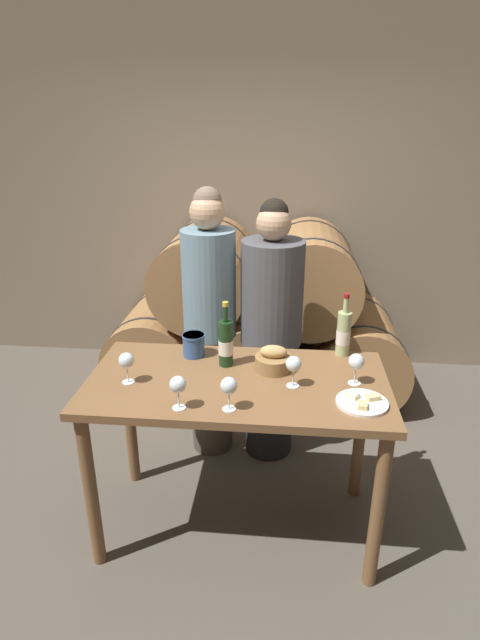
{
  "coord_description": "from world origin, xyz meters",
  "views": [
    {
      "loc": [
        0.21,
        -2.09,
        2.07
      ],
      "look_at": [
        0.0,
        0.15,
        1.15
      ],
      "focal_mm": 28.0,
      "sensor_mm": 36.0,
      "label": 1
    }
  ],
  "objects_px": {
    "bread_basket": "(273,360)",
    "wine_glass_far_right": "(356,362)",
    "wine_bottle_red": "(226,343)",
    "blue_crock": "(194,344)",
    "cheese_plate": "(362,402)",
    "tasting_table": "(237,403)",
    "wine_glass_left": "(178,385)",
    "wine_glass_right": "(294,365)",
    "wine_bottle_white": "(343,333)",
    "person_left": "(210,325)",
    "wine_glass_far_left": "(126,361)",
    "person_right": "(271,335)",
    "wine_glass_center": "(229,386)"
  },
  "relations": [
    {
      "from": "person_right",
      "to": "blue_crock",
      "type": "height_order",
      "value": "person_right"
    },
    {
      "from": "wine_glass_far_left",
      "to": "bread_basket",
      "type": "bearing_deg",
      "value": 16.08
    },
    {
      "from": "wine_bottle_white",
      "to": "person_left",
      "type": "bearing_deg",
      "value": 154.55
    },
    {
      "from": "cheese_plate",
      "to": "wine_glass_left",
      "type": "bearing_deg",
      "value": -172.19
    },
    {
      "from": "blue_crock",
      "to": "wine_glass_far_right",
      "type": "distance_m",
      "value": 0.84
    },
    {
      "from": "cheese_plate",
      "to": "person_left",
      "type": "bearing_deg",
      "value": 133.2
    },
    {
      "from": "wine_glass_center",
      "to": "blue_crock",
      "type": "bearing_deg",
      "value": 115.91
    },
    {
      "from": "person_left",
      "to": "wine_glass_far_left",
      "type": "bearing_deg",
      "value": -109.73
    },
    {
      "from": "blue_crock",
      "to": "wine_glass_far_right",
      "type": "xyz_separation_m",
      "value": [
        0.81,
        -0.22,
        0.05
      ]
    },
    {
      "from": "tasting_table",
      "to": "wine_glass_far_left",
      "type": "distance_m",
      "value": 0.57
    },
    {
      "from": "bread_basket",
      "to": "person_right",
      "type": "bearing_deg",
      "value": 93.01
    },
    {
      "from": "person_left",
      "to": "cheese_plate",
      "type": "xyz_separation_m",
      "value": [
        0.81,
        -0.86,
        0.02
      ]
    },
    {
      "from": "wine_glass_center",
      "to": "wine_glass_right",
      "type": "bearing_deg",
      "value": 39.64
    },
    {
      "from": "blue_crock",
      "to": "bread_basket",
      "type": "height_order",
      "value": "bread_basket"
    },
    {
      "from": "tasting_table",
      "to": "wine_bottle_white",
      "type": "xyz_separation_m",
      "value": [
        0.53,
        0.33,
        0.25
      ]
    },
    {
      "from": "wine_glass_far_left",
      "to": "cheese_plate",
      "type": "bearing_deg",
      "value": -4.76
    },
    {
      "from": "wine_glass_right",
      "to": "blue_crock",
      "type": "bearing_deg",
      "value": 151.96
    },
    {
      "from": "wine_glass_left",
      "to": "wine_glass_center",
      "type": "bearing_deg",
      "value": 2.86
    },
    {
      "from": "blue_crock",
      "to": "cheese_plate",
      "type": "height_order",
      "value": "blue_crock"
    },
    {
      "from": "wine_glass_far_left",
      "to": "wine_glass_far_right",
      "type": "bearing_deg",
      "value": 4.87
    },
    {
      "from": "person_left",
      "to": "wine_bottle_white",
      "type": "relative_size",
      "value": 5.03
    },
    {
      "from": "bread_basket",
      "to": "wine_glass_far_right",
      "type": "xyz_separation_m",
      "value": [
        0.39,
        -0.11,
        0.06
      ]
    },
    {
      "from": "bread_basket",
      "to": "wine_glass_center",
      "type": "relative_size",
      "value": 1.17
    },
    {
      "from": "person_left",
      "to": "wine_glass_far_right",
      "type": "height_order",
      "value": "person_left"
    },
    {
      "from": "wine_bottle_red",
      "to": "wine_glass_right",
      "type": "height_order",
      "value": "wine_bottle_red"
    },
    {
      "from": "wine_bottle_white",
      "to": "bread_basket",
      "type": "xyz_separation_m",
      "value": [
        -0.36,
        -0.21,
        -0.07
      ]
    },
    {
      "from": "tasting_table",
      "to": "wine_glass_left",
      "type": "relative_size",
      "value": 9.35
    },
    {
      "from": "wine_bottle_white",
      "to": "wine_glass_left",
      "type": "xyz_separation_m",
      "value": [
        -0.75,
        -0.6,
        -0.01
      ]
    },
    {
      "from": "wine_glass_center",
      "to": "wine_bottle_white",
      "type": "bearing_deg",
      "value": 47.94
    },
    {
      "from": "wine_bottle_white",
      "to": "cheese_plate",
      "type": "bearing_deg",
      "value": -85.11
    },
    {
      "from": "wine_bottle_white",
      "to": "cheese_plate",
      "type": "distance_m",
      "value": 0.51
    },
    {
      "from": "wine_glass_far_right",
      "to": "tasting_table",
      "type": "bearing_deg",
      "value": -178.37
    },
    {
      "from": "wine_glass_far_right",
      "to": "person_left",
      "type": "bearing_deg",
      "value": 139.53
    },
    {
      "from": "person_right",
      "to": "cheese_plate",
      "type": "distance_m",
      "value": 0.96
    },
    {
      "from": "blue_crock",
      "to": "wine_glass_far_left",
      "type": "relative_size",
      "value": 0.79
    },
    {
      "from": "person_right",
      "to": "wine_glass_left",
      "type": "height_order",
      "value": "person_right"
    },
    {
      "from": "wine_bottle_red",
      "to": "wine_glass_far_right",
      "type": "distance_m",
      "value": 0.64
    },
    {
      "from": "wine_bottle_red",
      "to": "bread_basket",
      "type": "bearing_deg",
      "value": -6.89
    },
    {
      "from": "cheese_plate",
      "to": "person_right",
      "type": "bearing_deg",
      "value": 116.66
    },
    {
      "from": "wine_glass_left",
      "to": "wine_glass_right",
      "type": "relative_size",
      "value": 1.0
    },
    {
      "from": "wine_bottle_red",
      "to": "wine_bottle_white",
      "type": "relative_size",
      "value": 1.0
    },
    {
      "from": "tasting_table",
      "to": "wine_glass_left",
      "type": "height_order",
      "value": "wine_glass_left"
    },
    {
      "from": "wine_glass_far_left",
      "to": "wine_glass_far_right",
      "type": "xyz_separation_m",
      "value": [
        1.07,
        0.09,
        0.0
      ]
    },
    {
      "from": "person_left",
      "to": "bread_basket",
      "type": "bearing_deg",
      "value": -54.68
    },
    {
      "from": "tasting_table",
      "to": "wine_bottle_red",
      "type": "relative_size",
      "value": 4.25
    },
    {
      "from": "wine_bottle_white",
      "to": "tasting_table",
      "type": "bearing_deg",
      "value": -147.97
    },
    {
      "from": "bread_basket",
      "to": "cheese_plate",
      "type": "height_order",
      "value": "bread_basket"
    },
    {
      "from": "wine_bottle_red",
      "to": "wine_glass_far_left",
      "type": "relative_size",
      "value": 2.2
    },
    {
      "from": "wine_bottle_red",
      "to": "wine_glass_left",
      "type": "distance_m",
      "value": 0.45
    },
    {
      "from": "wine_bottle_red",
      "to": "cheese_plate",
      "type": "distance_m",
      "value": 0.72
    }
  ]
}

